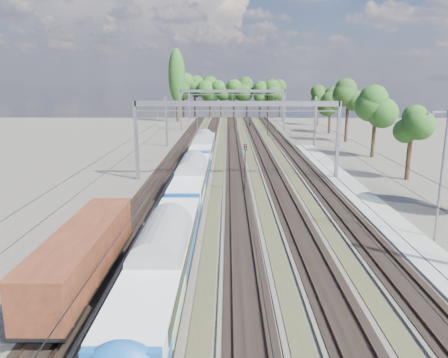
{
  "coord_description": "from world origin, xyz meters",
  "views": [
    {
      "loc": [
        -1.01,
        -19.45,
        11.52
      ],
      "look_at": [
        -1.35,
        18.08,
        2.8
      ],
      "focal_mm": 35.0,
      "sensor_mm": 36.0,
      "label": 1
    }
  ],
  "objects_px": {
    "worker": "(250,123)",
    "lamp_post": "(441,171)",
    "signal_near": "(245,162)",
    "signal_far": "(268,120)",
    "freight_boxcar": "(83,254)",
    "emu_train": "(192,175)"
  },
  "relations": [
    {
      "from": "freight_boxcar",
      "to": "signal_near",
      "type": "xyz_separation_m",
      "value": [
        9.73,
        21.01,
        1.17
      ]
    },
    {
      "from": "emu_train",
      "to": "signal_far",
      "type": "xyz_separation_m",
      "value": [
        11.5,
        46.9,
        0.85
      ]
    },
    {
      "from": "signal_near",
      "to": "lamp_post",
      "type": "height_order",
      "value": "lamp_post"
    },
    {
      "from": "emu_train",
      "to": "signal_near",
      "type": "xyz_separation_m",
      "value": [
        5.23,
        2.39,
        0.8
      ]
    },
    {
      "from": "freight_boxcar",
      "to": "lamp_post",
      "type": "bearing_deg",
      "value": 18.14
    },
    {
      "from": "emu_train",
      "to": "worker",
      "type": "xyz_separation_m",
      "value": [
        8.79,
        63.98,
        -1.43
      ]
    },
    {
      "from": "worker",
      "to": "lamp_post",
      "type": "distance_m",
      "value": 75.83
    },
    {
      "from": "worker",
      "to": "signal_near",
      "type": "relative_size",
      "value": 0.38
    },
    {
      "from": "freight_boxcar",
      "to": "signal_near",
      "type": "relative_size",
      "value": 2.55
    },
    {
      "from": "emu_train",
      "to": "freight_boxcar",
      "type": "xyz_separation_m",
      "value": [
        -4.5,
        -18.62,
        -0.37
      ]
    },
    {
      "from": "freight_boxcar",
      "to": "signal_far",
      "type": "xyz_separation_m",
      "value": [
        16.0,
        65.53,
        1.23
      ]
    },
    {
      "from": "freight_boxcar",
      "to": "emu_train",
      "type": "bearing_deg",
      "value": 76.41
    },
    {
      "from": "worker",
      "to": "lamp_post",
      "type": "xyz_separation_m",
      "value": [
        9.62,
        -75.1,
        4.2
      ]
    },
    {
      "from": "signal_near",
      "to": "lamp_post",
      "type": "bearing_deg",
      "value": -58.5
    },
    {
      "from": "emu_train",
      "to": "freight_boxcar",
      "type": "bearing_deg",
      "value": -103.59
    },
    {
      "from": "lamp_post",
      "to": "signal_near",
      "type": "bearing_deg",
      "value": 122.4
    },
    {
      "from": "signal_near",
      "to": "signal_far",
      "type": "xyz_separation_m",
      "value": [
        6.27,
        44.51,
        0.06
      ]
    },
    {
      "from": "lamp_post",
      "to": "emu_train",
      "type": "bearing_deg",
      "value": 136.98
    },
    {
      "from": "emu_train",
      "to": "lamp_post",
      "type": "height_order",
      "value": "lamp_post"
    },
    {
      "from": "freight_boxcar",
      "to": "signal_near",
      "type": "bearing_deg",
      "value": 65.15
    },
    {
      "from": "signal_near",
      "to": "emu_train",
      "type": "bearing_deg",
      "value": -168.24
    },
    {
      "from": "emu_train",
      "to": "worker",
      "type": "relative_size",
      "value": 30.55
    }
  ]
}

